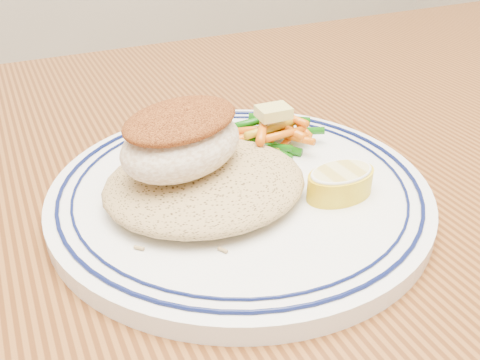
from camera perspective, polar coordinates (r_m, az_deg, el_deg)
name	(u,v)px	position (r m, az deg, el deg)	size (l,w,h in m)	color
dining_table	(249,302)	(0.48, 1.02, -12.85)	(1.50, 0.90, 0.75)	#522A10
plate	(240,191)	(0.42, 0.00, -1.23)	(0.29, 0.29, 0.02)	white
rice_pilaf	(205,179)	(0.40, -3.76, 0.08)	(0.15, 0.13, 0.03)	#A78853
fish_fillet	(181,139)	(0.38, -6.27, 4.42)	(0.12, 0.10, 0.05)	#EEDFC5
vegetable_pile	(271,132)	(0.47, 3.31, 5.15)	(0.11, 0.08, 0.03)	#11590B
butter_pat	(274,112)	(0.46, 3.60, 7.25)	(0.03, 0.02, 0.01)	#D5CA68
lemon_wedge	(340,181)	(0.40, 10.65, -0.15)	(0.06, 0.05, 0.02)	yellow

